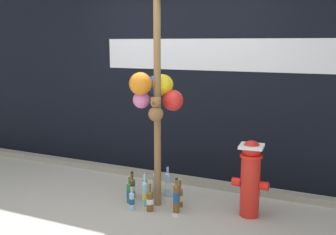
# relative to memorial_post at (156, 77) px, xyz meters

# --- Properties ---
(ground_plane) EXTENTS (14.00, 14.00, 0.00)m
(ground_plane) POSITION_rel_memorial_post_xyz_m (-0.22, -0.45, -1.44)
(ground_plane) COLOR #ADA899
(building_wall) EXTENTS (10.00, 0.21, 3.72)m
(building_wall) POSITION_rel_memorial_post_xyz_m (-0.22, 1.17, 0.42)
(building_wall) COLOR black
(building_wall) RESTS_ON ground_plane
(curb_strip) EXTENTS (8.00, 0.12, 0.08)m
(curb_strip) POSITION_rel_memorial_post_xyz_m (-0.22, 0.76, -1.40)
(curb_strip) COLOR gray
(curb_strip) RESTS_ON ground_plane
(memorial_post) EXTENTS (0.52, 0.48, 2.62)m
(memorial_post) POSITION_rel_memorial_post_xyz_m (0.00, 0.00, 0.00)
(memorial_post) COLOR olive
(memorial_post) RESTS_ON ground_plane
(fire_hydrant) EXTENTS (0.38, 0.27, 0.82)m
(fire_hydrant) POSITION_rel_memorial_post_xyz_m (1.04, 0.12, -1.01)
(fire_hydrant) COLOR red
(fire_hydrant) RESTS_ON ground_plane
(bottle_0) EXTENTS (0.08, 0.08, 0.32)m
(bottle_0) POSITION_rel_memorial_post_xyz_m (-0.35, 0.04, -1.31)
(bottle_0) COLOR brown
(bottle_0) RESTS_ON ground_plane
(bottle_1) EXTENTS (0.07, 0.07, 0.38)m
(bottle_1) POSITION_rel_memorial_post_xyz_m (0.30, -0.13, -1.27)
(bottle_1) COLOR brown
(bottle_1) RESTS_ON ground_plane
(bottle_2) EXTENTS (0.08, 0.08, 0.33)m
(bottle_2) POSITION_rel_memorial_post_xyz_m (0.03, -0.22, -1.32)
(bottle_2) COLOR brown
(bottle_2) RESTS_ON ground_plane
(bottle_3) EXTENTS (0.06, 0.06, 0.32)m
(bottle_3) POSITION_rel_memorial_post_xyz_m (-0.29, -0.12, -1.32)
(bottle_3) COLOR #337038
(bottle_3) RESTS_ON ground_plane
(bottle_4) EXTENTS (0.06, 0.06, 0.36)m
(bottle_4) POSITION_rel_memorial_post_xyz_m (-0.12, 0.26, -1.28)
(bottle_4) COLOR brown
(bottle_4) RESTS_ON ground_plane
(bottle_5) EXTENTS (0.07, 0.07, 0.39)m
(bottle_5) POSITION_rel_memorial_post_xyz_m (-0.08, -0.13, -1.29)
(bottle_5) COLOR #93CCE0
(bottle_5) RESTS_ON ground_plane
(bottle_6) EXTENTS (0.06, 0.06, 0.36)m
(bottle_6) POSITION_rel_memorial_post_xyz_m (-0.13, -0.05, -1.29)
(bottle_6) COLOR #B2DBEA
(bottle_6) RESTS_ON ground_plane
(bottle_7) EXTENTS (0.07, 0.07, 0.33)m
(bottle_7) POSITION_rel_memorial_post_xyz_m (0.27, 0.03, -1.32)
(bottle_7) COLOR brown
(bottle_7) RESTS_ON ground_plane
(bottle_8) EXTENTS (0.06, 0.06, 0.28)m
(bottle_8) POSITION_rel_memorial_post_xyz_m (-0.17, -0.27, -1.33)
(bottle_8) COLOR #93CCE0
(bottle_8) RESTS_ON ground_plane
(bottle_9) EXTENTS (0.07, 0.07, 0.41)m
(bottle_9) POSITION_rel_memorial_post_xyz_m (-0.08, 0.12, -1.27)
(bottle_9) COLOR #B2DBEA
(bottle_9) RESTS_ON ground_plane
(bottle_10) EXTENTS (0.06, 0.06, 0.33)m
(bottle_10) POSITION_rel_memorial_post_xyz_m (-0.18, 0.04, -1.31)
(bottle_10) COLOR #337038
(bottle_10) RESTS_ON ground_plane
(bottle_11) EXTENTS (0.07, 0.07, 0.38)m
(bottle_11) POSITION_rel_memorial_post_xyz_m (0.01, 0.26, -1.28)
(bottle_11) COLOR #93CCE0
(bottle_11) RESTS_ON ground_plane
(litter_0) EXTENTS (0.16, 0.06, 0.01)m
(litter_0) POSITION_rel_memorial_post_xyz_m (-0.59, 0.44, -1.44)
(litter_0) COLOR silver
(litter_0) RESTS_ON ground_plane
(litter_1) EXTENTS (0.10, 0.12, 0.01)m
(litter_1) POSITION_rel_memorial_post_xyz_m (0.32, -0.21, -1.44)
(litter_1) COLOR silver
(litter_1) RESTS_ON ground_plane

